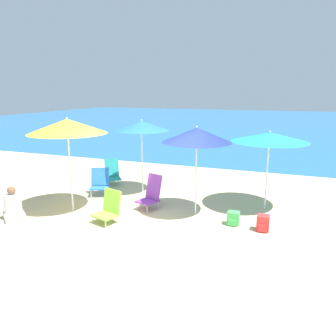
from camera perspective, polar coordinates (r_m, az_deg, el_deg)
The scene contains 13 objects.
ground_plane at distance 7.09m, azimuth -5.11°, elevation -10.90°, with size 60.00×60.00×0.00m, color #D1BA89.
sea_water at distance 32.31m, azimuth 15.68°, elevation 7.66°, with size 60.00×40.00×0.01m.
beach_umbrella_blue at distance 9.27m, azimuth -4.62°, elevation 7.32°, with size 1.54×1.54×2.12m.
beach_umbrella_yellow at distance 8.10m, azimuth -17.13°, elevation 6.97°, with size 1.85×1.85×2.30m.
beach_umbrella_navy at distance 7.53m, azimuth 5.06°, elevation 5.71°, with size 1.62×1.62×2.12m.
beach_umbrella_teal at distance 8.28m, azimuth 17.27°, elevation 5.15°, with size 1.85×1.85×1.97m.
beach_chair_blue at distance 9.48m, azimuth -11.81°, elevation -2.36°, with size 0.65×0.65×0.77m.
beach_chair_purple at distance 8.22m, azimuth -2.98°, elevation -4.38°, with size 0.61×0.68×0.87m.
beach_chair_lime at distance 7.56m, azimuth -10.27°, elevation -6.81°, with size 0.64×0.63×0.73m.
beach_chair_teal at distance 10.57m, azimuth -9.64°, elevation -0.81°, with size 0.72×0.74×0.80m.
person_seated_near at distance 8.37m, azimuth -25.37°, elevation -6.11°, with size 0.64×0.63×0.78m.
backpack_red at distance 7.30m, azimuth 16.21°, elevation -9.23°, with size 0.25×0.27×0.35m.
backpack_green at distance 7.46m, azimuth 11.28°, elevation -8.62°, with size 0.26×0.24×0.30m.
Camera 1 is at (2.86, -5.81, 2.90)m, focal length 35.00 mm.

